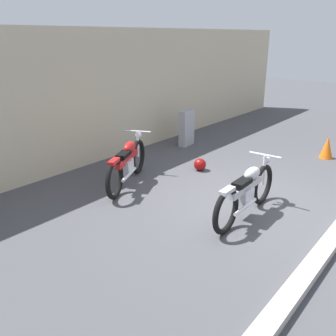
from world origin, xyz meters
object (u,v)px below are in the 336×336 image
traffic_cone (327,147)px  stone_marker (187,128)px  motorcycle_silver (247,192)px  helmet (200,165)px  motorcycle_red (128,163)px

traffic_cone → stone_marker: bearing=110.2°
motorcycle_silver → helmet: bearing=51.4°
motorcycle_red → motorcycle_silver: size_ratio=0.95×
stone_marker → helmet: stone_marker is taller
stone_marker → helmet: 2.09m
stone_marker → helmet: bearing=-135.3°
stone_marker → traffic_cone: (1.25, -3.39, -0.21)m
motorcycle_red → motorcycle_silver: bearing=-110.7°
traffic_cone → motorcycle_silver: (-4.12, 0.07, 0.18)m
stone_marker → traffic_cone: bearing=-69.8°
helmet → motorcycle_silver: motorcycle_silver is taller
helmet → motorcycle_red: motorcycle_red is taller
stone_marker → motorcycle_silver: (-2.87, -3.33, -0.03)m
stone_marker → motorcycle_red: 3.17m
motorcycle_red → motorcycle_silver: 2.57m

